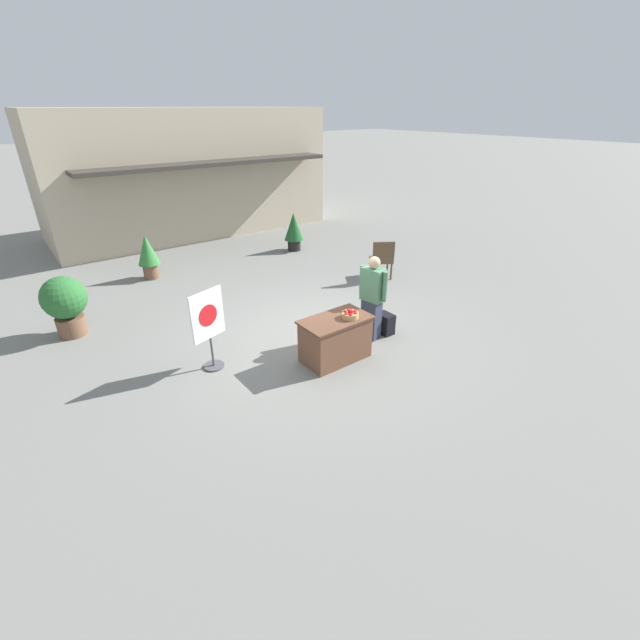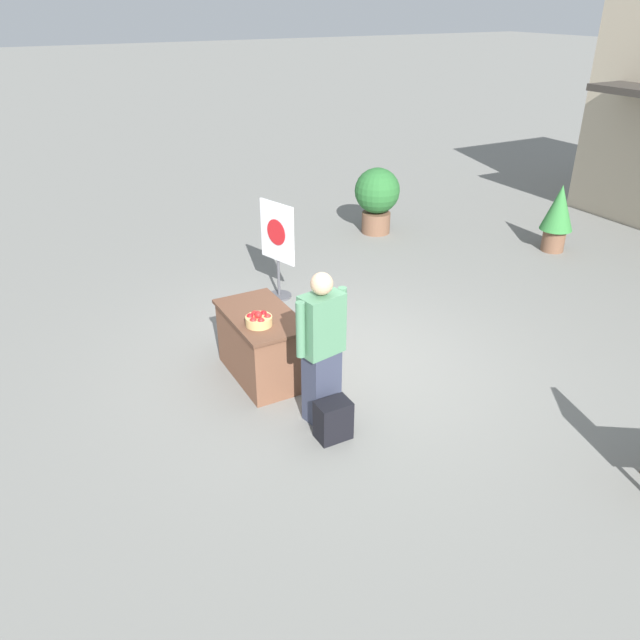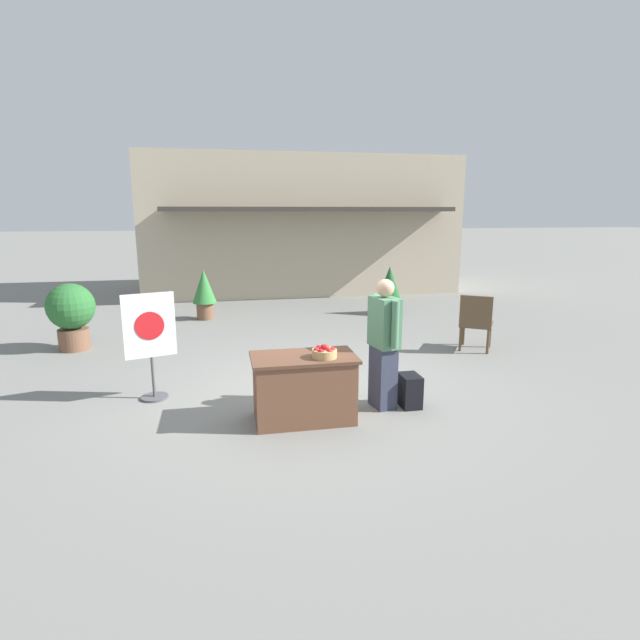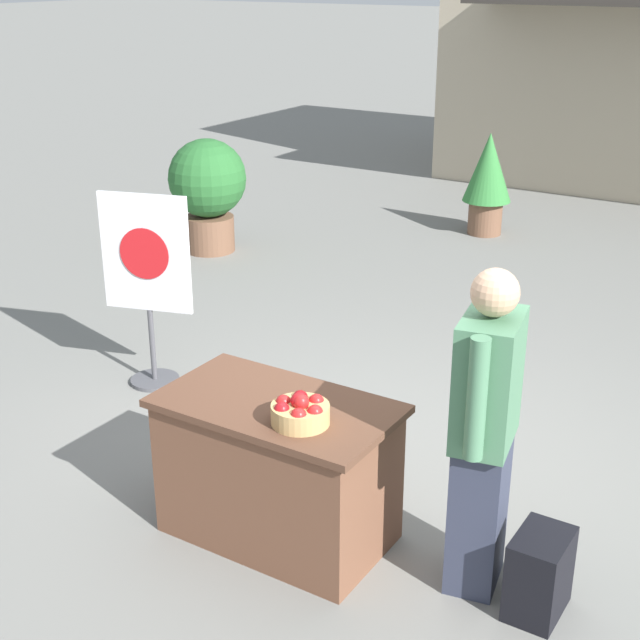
% 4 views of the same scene
% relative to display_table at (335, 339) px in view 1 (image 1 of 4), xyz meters
% --- Properties ---
extents(ground_plane, '(120.00, 120.00, 0.00)m').
position_rel_display_table_xyz_m(ground_plane, '(0.26, 0.86, -0.40)').
color(ground_plane, slate).
extents(storefront_building, '(9.27, 4.56, 4.04)m').
position_rel_display_table_xyz_m(storefront_building, '(1.56, 10.21, 1.62)').
color(storefront_building, '#B7A88E').
rests_on(storefront_building, ground_plane).
extents(display_table, '(1.24, 0.71, 0.80)m').
position_rel_display_table_xyz_m(display_table, '(0.00, 0.00, 0.00)').
color(display_table, brown).
rests_on(display_table, ground_plane).
extents(apple_basket, '(0.29, 0.29, 0.16)m').
position_rel_display_table_xyz_m(apple_basket, '(0.23, -0.12, 0.46)').
color(apple_basket, tan).
rests_on(apple_basket, display_table).
extents(person_visitor, '(0.33, 0.60, 1.65)m').
position_rel_display_table_xyz_m(person_visitor, '(1.06, 0.20, 0.44)').
color(person_visitor, '#33384C').
rests_on(person_visitor, ground_plane).
extents(backpack, '(0.24, 0.34, 0.42)m').
position_rel_display_table_xyz_m(backpack, '(1.40, 0.14, -0.19)').
color(backpack, black).
rests_on(backpack, ground_plane).
extents(poster_board, '(0.65, 0.36, 1.43)m').
position_rel_display_table_xyz_m(poster_board, '(-1.86, 1.07, 0.41)').
color(poster_board, '#4C4C51').
rests_on(poster_board, ground_plane).
extents(patio_chair, '(0.76, 0.76, 1.02)m').
position_rel_display_table_xyz_m(patio_chair, '(3.51, 2.39, 0.16)').
color(patio_chair, brown).
rests_on(patio_chair, ground_plane).
extents(potted_plant_far_right, '(0.59, 0.59, 1.17)m').
position_rel_display_table_xyz_m(potted_plant_far_right, '(3.07, 5.81, 0.26)').
color(potted_plant_far_right, black).
rests_on(potted_plant_far_right, ground_plane).
extents(potted_plant_near_right, '(0.55, 0.55, 1.16)m').
position_rel_display_table_xyz_m(potted_plant_near_right, '(-1.31, 6.08, 0.26)').
color(potted_plant_near_right, brown).
rests_on(potted_plant_near_right, ground_plane).
extents(potted_plant_near_left, '(0.83, 0.83, 1.21)m').
position_rel_display_table_xyz_m(potted_plant_near_left, '(-3.57, 3.88, 0.30)').
color(potted_plant_near_left, brown).
rests_on(potted_plant_near_left, ground_plane).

